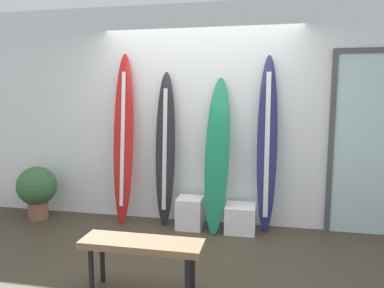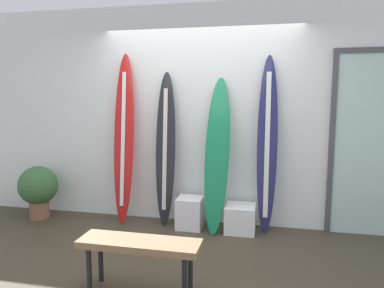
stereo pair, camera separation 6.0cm
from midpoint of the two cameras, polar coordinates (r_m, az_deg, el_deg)
The scene contains 11 objects.
ground at distance 3.85m, azimuth -2.62°, elevation -18.27°, with size 8.00×8.00×0.04m, color #3E3526.
wall_back at distance 4.74m, azimuth 1.13°, elevation 4.52°, with size 7.20×0.20×2.80m, color silver.
surfboard_crimson at distance 4.76m, azimuth -11.12°, elevation 0.59°, with size 0.27×0.32×2.20m.
surfboard_charcoal at distance 4.62m, azimuth -4.60°, elevation -0.99°, with size 0.26×0.28×1.96m.
surfboard_emerald at distance 4.40m, azimuth 3.58°, elevation -1.90°, with size 0.33×0.50×1.89m.
surfboard_navy at distance 4.43m, azimuth 11.38°, elevation -0.12°, with size 0.24×0.29×2.15m.
display_block_left at distance 4.64m, azimuth -0.72°, elevation -10.79°, with size 0.32×0.32×0.39m.
display_block_center at distance 4.56m, azimuth 7.26°, elevation -11.54°, with size 0.36×0.36×0.33m.
glass_door at distance 4.73m, azimuth 26.52°, elevation 0.43°, with size 1.02×0.06×2.20m.
potted_plant at distance 5.33m, azimuth -23.56°, elevation -6.42°, with size 0.52×0.52×0.72m.
bench at distance 3.18m, azimuth -8.47°, elevation -15.87°, with size 1.04×0.30×0.46m.
Camera 1 is at (0.83, -3.36, 1.67)m, focal length 33.80 mm.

